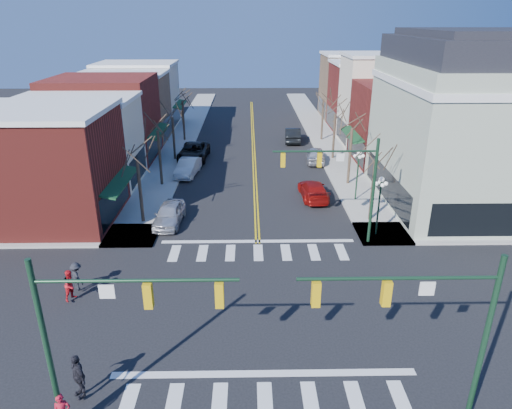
{
  "coord_description": "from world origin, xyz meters",
  "views": [
    {
      "loc": [
        -0.59,
        -19.81,
        14.08
      ],
      "look_at": [
        -0.12,
        7.56,
        2.8
      ],
      "focal_mm": 32.0,
      "sensor_mm": 36.0,
      "label": 1
    }
  ],
  "objects_px": {
    "pedestrian_dark_a": "(78,376)",
    "car_right_near": "(313,190)",
    "car_left_far": "(194,152)",
    "car_left_mid": "(188,167)",
    "car_right_far": "(293,135)",
    "lamppost_corner": "(380,196)",
    "car_right_mid": "(316,155)",
    "victorian_corner": "(472,122)",
    "pedestrian_dark_b": "(77,277)",
    "lamppost_midblock": "(358,167)",
    "car_left_near": "(169,214)",
    "pedestrian_red_b": "(71,285)"
  },
  "relations": [
    {
      "from": "victorian_corner",
      "to": "car_left_near",
      "type": "xyz_separation_m",
      "value": [
        -22.9,
        -3.72,
        -5.88
      ]
    },
    {
      "from": "pedestrian_dark_a",
      "to": "car_right_near",
      "type": "bearing_deg",
      "value": 110.04
    },
    {
      "from": "victorian_corner",
      "to": "car_left_far",
      "type": "height_order",
      "value": "victorian_corner"
    },
    {
      "from": "car_left_mid",
      "to": "car_right_near",
      "type": "bearing_deg",
      "value": -21.38
    },
    {
      "from": "car_left_mid",
      "to": "pedestrian_red_b",
      "type": "xyz_separation_m",
      "value": [
        -3.6,
        -20.94,
        0.23
      ]
    },
    {
      "from": "lamppost_corner",
      "to": "car_left_mid",
      "type": "bearing_deg",
      "value": 137.49
    },
    {
      "from": "lamppost_corner",
      "to": "car_right_far",
      "type": "height_order",
      "value": "lamppost_corner"
    },
    {
      "from": "victorian_corner",
      "to": "pedestrian_dark_b",
      "type": "bearing_deg",
      "value": -154.46
    },
    {
      "from": "lamppost_midblock",
      "to": "car_right_far",
      "type": "distance_m",
      "value": 19.86
    },
    {
      "from": "car_left_near",
      "to": "car_right_mid",
      "type": "relative_size",
      "value": 0.96
    },
    {
      "from": "car_left_near",
      "to": "car_left_mid",
      "type": "bearing_deg",
      "value": 93.78
    },
    {
      "from": "lamppost_midblock",
      "to": "lamppost_corner",
      "type": "bearing_deg",
      "value": -90.0
    },
    {
      "from": "car_right_near",
      "to": "pedestrian_red_b",
      "type": "relative_size",
      "value": 2.92
    },
    {
      "from": "pedestrian_red_b",
      "to": "car_left_near",
      "type": "bearing_deg",
      "value": 10.72
    },
    {
      "from": "pedestrian_red_b",
      "to": "pedestrian_dark_a",
      "type": "relative_size",
      "value": 0.88
    },
    {
      "from": "lamppost_corner",
      "to": "lamppost_midblock",
      "type": "relative_size",
      "value": 1.0
    },
    {
      "from": "car_right_far",
      "to": "pedestrian_dark_a",
      "type": "bearing_deg",
      "value": 77.05
    },
    {
      "from": "lamppost_midblock",
      "to": "car_left_near",
      "type": "height_order",
      "value": "lamppost_midblock"
    },
    {
      "from": "pedestrian_dark_b",
      "to": "car_right_mid",
      "type": "bearing_deg",
      "value": -78.7
    },
    {
      "from": "lamppost_corner",
      "to": "pedestrian_dark_b",
      "type": "xyz_separation_m",
      "value": [
        -18.2,
        -6.66,
        -1.99
      ]
    },
    {
      "from": "car_left_far",
      "to": "car_left_near",
      "type": "bearing_deg",
      "value": -87.06
    },
    {
      "from": "car_right_mid",
      "to": "car_right_far",
      "type": "relative_size",
      "value": 0.91
    },
    {
      "from": "car_right_far",
      "to": "pedestrian_dark_a",
      "type": "relative_size",
      "value": 2.64
    },
    {
      "from": "car_right_mid",
      "to": "pedestrian_red_b",
      "type": "distance_m",
      "value": 29.89
    },
    {
      "from": "car_right_far",
      "to": "pedestrian_dark_a",
      "type": "distance_m",
      "value": 42.04
    },
    {
      "from": "car_right_far",
      "to": "pedestrian_red_b",
      "type": "distance_m",
      "value": 36.64
    },
    {
      "from": "lamppost_midblock",
      "to": "car_left_mid",
      "type": "xyz_separation_m",
      "value": [
        -14.6,
        6.88,
        -2.18
      ]
    },
    {
      "from": "car_left_far",
      "to": "car_right_near",
      "type": "height_order",
      "value": "car_left_far"
    },
    {
      "from": "car_left_mid",
      "to": "car_right_near",
      "type": "xyz_separation_m",
      "value": [
        11.2,
        -6.22,
        -0.05
      ]
    },
    {
      "from": "car_left_near",
      "to": "car_right_near",
      "type": "bearing_deg",
      "value": 27.36
    },
    {
      "from": "car_left_near",
      "to": "car_right_far",
      "type": "height_order",
      "value": "car_right_far"
    },
    {
      "from": "car_right_near",
      "to": "car_left_mid",
      "type": "bearing_deg",
      "value": -31.86
    },
    {
      "from": "car_left_mid",
      "to": "car_left_far",
      "type": "height_order",
      "value": "car_left_far"
    },
    {
      "from": "lamppost_corner",
      "to": "car_right_near",
      "type": "xyz_separation_m",
      "value": [
        -3.4,
        7.17,
        -2.23
      ]
    },
    {
      "from": "car_left_far",
      "to": "car_right_near",
      "type": "distance_m",
      "value": 16.02
    },
    {
      "from": "lamppost_corner",
      "to": "car_right_mid",
      "type": "distance_m",
      "value": 17.65
    },
    {
      "from": "car_right_near",
      "to": "pedestrian_dark_a",
      "type": "bearing_deg",
      "value": 57.77
    },
    {
      "from": "car_right_mid",
      "to": "pedestrian_red_b",
      "type": "xyz_separation_m",
      "value": [
        -16.4,
        -24.99,
        0.21
      ]
    },
    {
      "from": "car_right_near",
      "to": "pedestrian_dark_b",
      "type": "relative_size",
      "value": 3.06
    },
    {
      "from": "car_right_mid",
      "to": "pedestrian_dark_a",
      "type": "xyz_separation_m",
      "value": [
        -13.7,
        -31.74,
        0.33
      ]
    },
    {
      "from": "car_right_mid",
      "to": "pedestrian_red_b",
      "type": "relative_size",
      "value": 2.73
    },
    {
      "from": "pedestrian_dark_b",
      "to": "car_right_near",
      "type": "bearing_deg",
      "value": -91.39
    },
    {
      "from": "victorian_corner",
      "to": "lamppost_midblock",
      "type": "distance_m",
      "value": 9.1
    },
    {
      "from": "car_right_far",
      "to": "pedestrian_red_b",
      "type": "height_order",
      "value": "pedestrian_red_b"
    },
    {
      "from": "victorian_corner",
      "to": "pedestrian_red_b",
      "type": "relative_size",
      "value": 8.24
    },
    {
      "from": "lamppost_corner",
      "to": "pedestrian_dark_a",
      "type": "bearing_deg",
      "value": -137.29
    },
    {
      "from": "victorian_corner",
      "to": "car_right_far",
      "type": "distance_m",
      "value": 23.85
    },
    {
      "from": "lamppost_corner",
      "to": "pedestrian_dark_b",
      "type": "height_order",
      "value": "lamppost_corner"
    },
    {
      "from": "lamppost_midblock",
      "to": "car_left_near",
      "type": "distance_m",
      "value": 15.35
    },
    {
      "from": "car_right_near",
      "to": "car_right_far",
      "type": "relative_size",
      "value": 0.98
    }
  ]
}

